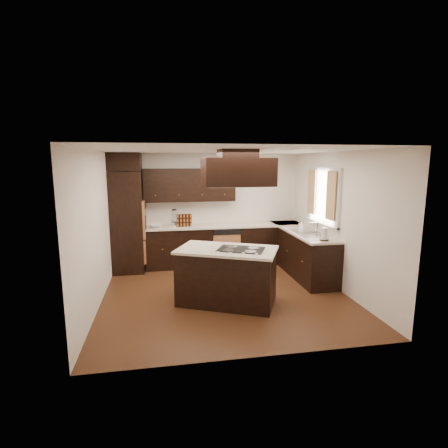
{
  "coord_description": "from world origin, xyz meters",
  "views": [
    {
      "loc": [
        -1.05,
        -5.81,
        2.31
      ],
      "look_at": [
        0.1,
        0.6,
        1.15
      ],
      "focal_mm": 28.0,
      "sensor_mm": 36.0,
      "label": 1
    }
  ],
  "objects_px": {
    "island": "(227,277)",
    "range_hood": "(237,172)",
    "spice_rack": "(184,220)",
    "oven_column": "(128,222)"
  },
  "relations": [
    {
      "from": "spice_rack",
      "to": "island",
      "type": "bearing_deg",
      "value": -82.6
    },
    {
      "from": "oven_column",
      "to": "island",
      "type": "height_order",
      "value": "oven_column"
    },
    {
      "from": "range_hood",
      "to": "spice_rack",
      "type": "bearing_deg",
      "value": 106.64
    },
    {
      "from": "oven_column",
      "to": "range_hood",
      "type": "relative_size",
      "value": 2.02
    },
    {
      "from": "range_hood",
      "to": "oven_column",
      "type": "bearing_deg",
      "value": 129.74
    },
    {
      "from": "island",
      "to": "range_hood",
      "type": "distance_m",
      "value": 1.73
    },
    {
      "from": "range_hood",
      "to": "spice_rack",
      "type": "distance_m",
      "value": 2.63
    },
    {
      "from": "oven_column",
      "to": "spice_rack",
      "type": "distance_m",
      "value": 1.19
    },
    {
      "from": "oven_column",
      "to": "range_hood",
      "type": "height_order",
      "value": "range_hood"
    },
    {
      "from": "island",
      "to": "spice_rack",
      "type": "distance_m",
      "value": 2.28
    }
  ]
}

